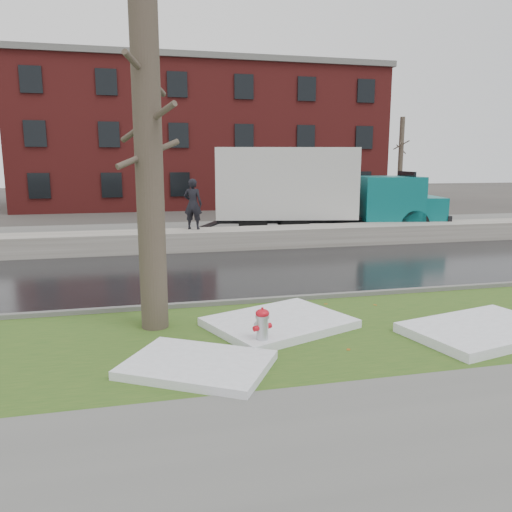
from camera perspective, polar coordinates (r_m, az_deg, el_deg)
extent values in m
plane|color=#47423D|center=(10.91, 3.12, -6.81)|extent=(120.00, 120.00, 0.00)
cube|color=#2B4F1A|center=(9.77, 5.21, -8.83)|extent=(60.00, 4.50, 0.04)
cube|color=slate|center=(6.64, 16.05, -19.10)|extent=(60.00, 3.00, 0.05)
cube|color=black|center=(15.13, -1.67, -1.76)|extent=(60.00, 7.00, 0.03)
cube|color=slate|center=(23.40, -5.86, 2.63)|extent=(60.00, 9.00, 0.03)
cube|color=slate|center=(11.81, 1.76, -5.07)|extent=(60.00, 0.15, 0.14)
cube|color=#AEA99F|center=(19.13, -4.21, 1.94)|extent=(60.00, 1.60, 0.75)
cube|color=maroon|center=(40.32, -6.34, 13.09)|extent=(26.00, 12.00, 10.00)
cylinder|color=brown|center=(36.11, -18.38, 10.12)|extent=(0.36, 0.36, 6.50)
cylinder|color=brown|center=(36.12, -18.47, 11.63)|extent=(0.84, 1.62, 0.73)
cylinder|color=brown|center=(36.15, -18.55, 13.05)|extent=(1.08, 1.26, 0.66)
cylinder|color=brown|center=(36.11, -18.41, 10.68)|extent=(1.40, 0.61, 0.63)
cylinder|color=brown|center=(38.91, 16.18, 10.25)|extent=(0.36, 0.36, 6.50)
cylinder|color=brown|center=(38.92, 16.25, 11.64)|extent=(0.84, 1.62, 0.73)
cylinder|color=brown|center=(38.95, 16.32, 12.96)|extent=(1.08, 1.26, 0.66)
cylinder|color=brown|center=(38.91, 16.20, 10.76)|extent=(1.40, 0.61, 0.63)
cylinder|color=#AFB3B8|center=(8.88, 0.73, -8.52)|extent=(0.27, 0.27, 0.64)
ellipsoid|color=red|center=(8.78, 0.74, -6.56)|extent=(0.32, 0.32, 0.15)
cylinder|color=red|center=(8.75, 0.74, -6.05)|extent=(0.06, 0.06, 0.05)
cylinder|color=red|center=(8.79, 0.02, -8.29)|extent=(0.12, 0.13, 0.10)
cylinder|color=red|center=(8.93, 1.44, -7.98)|extent=(0.12, 0.13, 0.10)
cylinder|color=#AFB3B8|center=(8.96, 0.25, -7.91)|extent=(0.15, 0.13, 0.13)
cylinder|color=brown|center=(9.74, -12.15, 10.80)|extent=(0.62, 0.62, 6.59)
cylinder|color=brown|center=(9.77, -12.31, 14.67)|extent=(1.05, 1.39, 0.69)
cylinder|color=brown|center=(9.87, -12.52, 19.58)|extent=(0.81, 1.32, 0.62)
cylinder|color=brown|center=(9.74, -12.17, 11.36)|extent=(1.23, 0.80, 0.59)
cube|color=black|center=(22.77, 6.97, 4.20)|extent=(9.05, 2.88, 0.25)
cube|color=beige|center=(22.47, 3.34, 8.35)|extent=(6.51, 3.95, 3.04)
cube|color=#0B6265|center=(23.40, 14.86, 6.45)|extent=(3.07, 3.16, 1.91)
cube|color=#0B6265|center=(23.95, 18.56, 5.26)|extent=(1.81, 2.69, 1.01)
cube|color=black|center=(23.60, 16.79, 8.03)|extent=(0.53, 2.22, 1.01)
cube|color=black|center=(22.61, -6.14, 3.24)|extent=(2.15, 1.70, 0.76)
cylinder|color=black|center=(22.64, 17.63, 3.45)|extent=(1.28, 0.57, 1.24)
cylinder|color=black|center=(24.86, 15.83, 4.15)|extent=(1.28, 0.57, 1.24)
cylinder|color=black|center=(21.47, 4.47, 3.55)|extent=(1.28, 0.57, 1.24)
cylinder|color=black|center=(23.81, 3.85, 4.26)|extent=(1.28, 0.57, 1.24)
cylinder|color=black|center=(21.35, -0.34, 3.54)|extent=(1.28, 0.57, 1.24)
cylinder|color=black|center=(23.70, -0.50, 4.26)|extent=(1.28, 0.57, 1.24)
imported|color=black|center=(19.14, -7.23, 5.91)|extent=(0.82, 0.68, 1.92)
cube|color=white|center=(10.06, 2.65, -7.62)|extent=(3.15, 2.82, 0.16)
cube|color=white|center=(8.16, -6.68, -12.23)|extent=(2.71, 2.50, 0.14)
cube|color=white|center=(10.52, 24.47, -7.72)|extent=(3.13, 2.39, 0.18)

